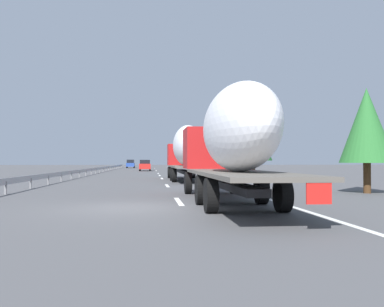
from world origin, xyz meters
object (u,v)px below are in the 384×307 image
object	(u,v)px
truck_lead	(186,150)
road_sign	(201,157)
car_red_compact	(145,165)
car_blue_sedan	(131,164)
truck_trailing	(231,139)

from	to	relation	value
truck_lead	road_sign	size ratio (longest dim) A/B	4.47
road_sign	car_red_compact	bearing A→B (deg)	19.67
truck_lead	road_sign	distance (m)	15.44
car_blue_sedan	car_red_compact	bearing A→B (deg)	-173.19
car_blue_sedan	truck_trailing	bearing A→B (deg)	-174.97
car_red_compact	road_sign	bearing A→B (deg)	-160.33
road_sign	truck_lead	bearing A→B (deg)	168.42
road_sign	car_blue_sedan	bearing A→B (deg)	11.84
truck_trailing	car_blue_sedan	distance (m)	83.43
car_blue_sedan	car_red_compact	xyz separation A→B (m)	(-30.84, -3.68, -0.06)
car_blue_sedan	car_red_compact	world-z (taller)	car_blue_sedan
truck_lead	car_blue_sedan	distance (m)	65.21
truck_trailing	car_red_compact	world-z (taller)	truck_trailing
truck_trailing	car_red_compact	xyz separation A→B (m)	(52.26, 3.63, -1.42)
car_red_compact	truck_trailing	bearing A→B (deg)	-176.03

